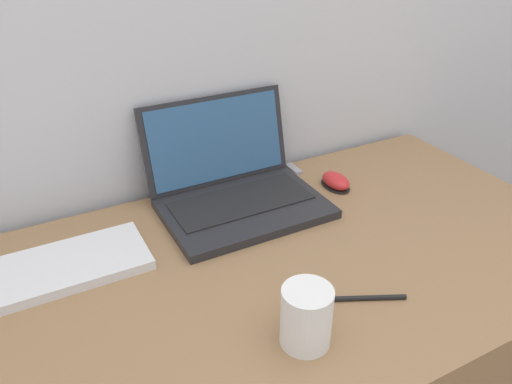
# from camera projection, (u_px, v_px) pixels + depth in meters

# --- Properties ---
(laptop) EXTENTS (0.36, 0.30, 0.22)m
(laptop) POSITION_uv_depth(u_px,v_px,m) (235.00, 185.00, 1.14)
(laptop) COLOR #232326
(laptop) RESTS_ON desk
(drink_cup) EXTENTS (0.08, 0.08, 0.10)m
(drink_cup) POSITION_uv_depth(u_px,v_px,m) (306.00, 316.00, 0.77)
(drink_cup) COLOR white
(drink_cup) RESTS_ON desk
(computer_mouse) EXTENTS (0.06, 0.09, 0.03)m
(computer_mouse) POSITION_uv_depth(u_px,v_px,m) (336.00, 181.00, 1.23)
(computer_mouse) COLOR black
(computer_mouse) RESTS_ON desk
(external_keyboard) EXTENTS (0.44, 0.15, 0.02)m
(external_keyboard) POSITION_uv_depth(u_px,v_px,m) (26.00, 277.00, 0.91)
(external_keyboard) COLOR silver
(external_keyboard) RESTS_ON desk
(usb_stick) EXTENTS (0.02, 0.06, 0.01)m
(usb_stick) POSITION_uv_depth(u_px,v_px,m) (294.00, 169.00, 1.31)
(usb_stick) COLOR #99999E
(usb_stick) RESTS_ON desk
(pen) EXTENTS (0.15, 0.08, 0.01)m
(pen) POSITION_uv_depth(u_px,v_px,m) (361.00, 298.00, 0.87)
(pen) COLOR black
(pen) RESTS_ON desk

